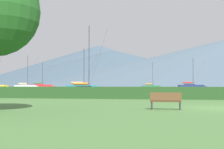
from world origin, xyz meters
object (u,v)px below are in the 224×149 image
(sailboat_slip_4, at_px, (151,87))
(park_bench_near_path, at_px, (166,100))
(sailboat_slip_10, at_px, (86,89))
(sailboat_slip_0, at_px, (82,87))
(sailboat_slip_6, at_px, (26,87))
(sailboat_slip_3, at_px, (41,86))
(sailboat_slip_1, at_px, (191,86))

(sailboat_slip_4, relative_size, park_bench_near_path, 4.77)
(sailboat_slip_10, bearing_deg, sailboat_slip_0, 100.70)
(sailboat_slip_6, bearing_deg, sailboat_slip_4, 7.09)
(sailboat_slip_6, distance_m, park_bench_near_path, 83.55)
(sailboat_slip_4, bearing_deg, sailboat_slip_0, -122.05)
(sailboat_slip_3, distance_m, sailboat_slip_6, 19.44)
(sailboat_slip_4, height_order, park_bench_near_path, sailboat_slip_4)
(sailboat_slip_1, xyz_separation_m, park_bench_near_path, (-4.76, -82.50, -0.15))
(sailboat_slip_1, xyz_separation_m, sailboat_slip_4, (-12.20, 7.21, -0.14))
(sailboat_slip_3, bearing_deg, sailboat_slip_1, -26.68)
(sailboat_slip_3, distance_m, sailboat_slip_4, 38.30)
(sailboat_slip_0, bearing_deg, sailboat_slip_3, 108.90)
(sailboat_slip_0, bearing_deg, sailboat_slip_6, 125.61)
(sailboat_slip_0, xyz_separation_m, sailboat_slip_4, (13.08, 35.04, -0.11))
(sailboat_slip_1, xyz_separation_m, sailboat_slip_3, (-50.47, 8.71, 0.01))
(sailboat_slip_0, height_order, sailboat_slip_4, sailboat_slip_0)
(sailboat_slip_0, bearing_deg, sailboat_slip_1, 32.08)
(sailboat_slip_1, height_order, park_bench_near_path, sailboat_slip_1)
(sailboat_slip_0, distance_m, sailboat_slip_10, 25.04)
(sailboat_slip_0, relative_size, park_bench_near_path, 5.45)
(sailboat_slip_4, height_order, sailboat_slip_10, sailboat_slip_10)
(sailboat_slip_4, relative_size, sailboat_slip_6, 0.85)
(sailboat_slip_0, height_order, park_bench_near_path, sailboat_slip_0)
(sailboat_slip_4, distance_m, park_bench_near_path, 90.01)
(sailboat_slip_1, distance_m, sailboat_slip_10, 54.66)
(sailboat_slip_1, bearing_deg, sailboat_slip_4, 138.10)
(sailboat_slip_3, xyz_separation_m, sailboat_slip_10, (32.75, -60.42, -0.11))
(park_bench_near_path, bearing_deg, sailboat_slip_0, 109.01)
(sailboat_slip_10, bearing_deg, sailboat_slip_4, 77.78)
(sailboat_slip_6, bearing_deg, sailboat_slip_3, 80.49)
(sailboat_slip_6, xyz_separation_m, park_bench_near_path, (42.25, -72.08, -0.07))
(sailboat_slip_0, height_order, sailboat_slip_10, sailboat_slip_10)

